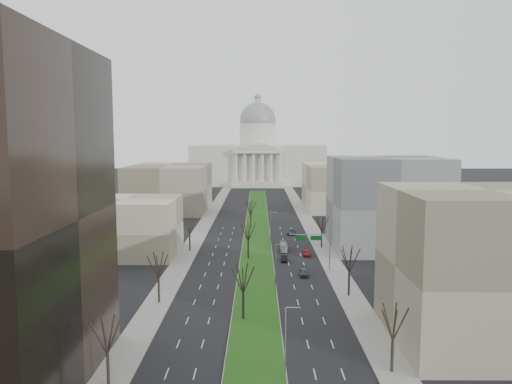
{
  "coord_description": "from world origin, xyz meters",
  "views": [
    {
      "loc": [
        0.44,
        -37.7,
        29.5
      ],
      "look_at": [
        -0.26,
        109.2,
        12.99
      ],
      "focal_mm": 35.0,
      "sensor_mm": 36.0,
      "label": 1
    }
  ],
  "objects_px": {
    "car_grey_far": "(291,232)",
    "car_black": "(284,258)",
    "car_grey_near": "(304,272)",
    "box_van": "(284,247)",
    "car_red": "(307,253)"
  },
  "relations": [
    {
      "from": "car_red",
      "to": "car_black",
      "type": "bearing_deg",
      "value": -136.79
    },
    {
      "from": "car_red",
      "to": "car_grey_far",
      "type": "distance_m",
      "value": 27.36
    },
    {
      "from": "car_grey_near",
      "to": "car_grey_far",
      "type": "xyz_separation_m",
      "value": [
        0.35,
        45.28,
        -0.05
      ]
    },
    {
      "from": "car_grey_far",
      "to": "car_red",
      "type": "bearing_deg",
      "value": -79.69
    },
    {
      "from": "car_red",
      "to": "car_grey_far",
      "type": "relative_size",
      "value": 0.92
    },
    {
      "from": "car_black",
      "to": "car_grey_far",
      "type": "distance_m",
      "value": 32.83
    },
    {
      "from": "car_red",
      "to": "box_van",
      "type": "distance_m",
      "value": 7.62
    },
    {
      "from": "box_van",
      "to": "car_red",
      "type": "bearing_deg",
      "value": -42.55
    },
    {
      "from": "car_red",
      "to": "box_van",
      "type": "xyz_separation_m",
      "value": [
        -5.5,
        5.26,
        0.32
      ]
    },
    {
      "from": "car_grey_far",
      "to": "car_black",
      "type": "bearing_deg",
      "value": -90.74
    },
    {
      "from": "car_grey_near",
      "to": "box_van",
      "type": "relative_size",
      "value": 0.62
    },
    {
      "from": "car_grey_near",
      "to": "car_black",
      "type": "distance_m",
      "value": 13.16
    },
    {
      "from": "car_grey_far",
      "to": "box_van",
      "type": "relative_size",
      "value": 0.71
    },
    {
      "from": "box_van",
      "to": "car_black",
      "type": "bearing_deg",
      "value": -91.09
    },
    {
      "from": "car_grey_near",
      "to": "box_van",
      "type": "bearing_deg",
      "value": 99.55
    }
  ]
}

